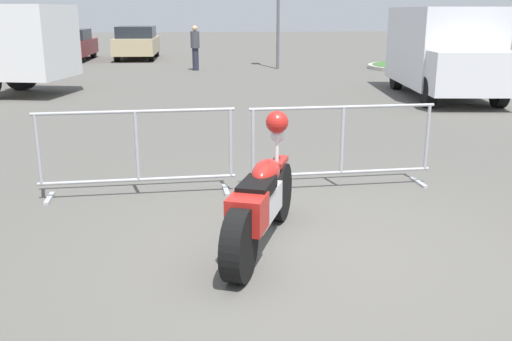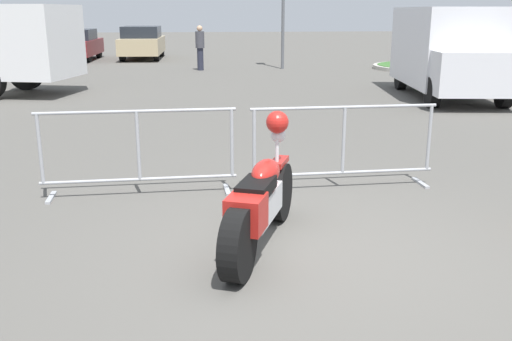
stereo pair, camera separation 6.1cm
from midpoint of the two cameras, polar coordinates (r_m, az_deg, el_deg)
name	(u,v)px [view 2 (the right image)]	position (r m, az deg, el deg)	size (l,w,h in m)	color
ground_plane	(315,255)	(5.44, 6.26, -8.40)	(120.00, 120.00, 0.00)	#54514C
motorcycle	(261,200)	(5.45, 0.82, -3.00)	(0.97, 2.06, 1.22)	black
crowd_barrier_near	(138,151)	(7.10, -11.44, 1.89)	(2.40, 0.50, 1.07)	#9EA0A5
crowd_barrier_far	(343,146)	(7.34, 8.97, 2.47)	(2.40, 0.50, 1.07)	#9EA0A5
delivery_van	(448,49)	(16.11, 18.74, 11.40)	(2.62, 5.22, 2.31)	silver
parked_car_black	(13,44)	(29.40, -23.07, 11.61)	(1.97, 4.49, 1.50)	black
parked_car_maroon	(77,45)	(28.38, -17.40, 11.93)	(1.85, 4.23, 1.41)	maroon
parked_car_tan	(142,42)	(28.38, -11.24, 12.45)	(2.01, 4.57, 1.53)	tan
pedestrian	(200,46)	(22.47, -5.54, 12.28)	(0.45, 0.45, 1.69)	#262838
planter_island	(421,60)	(24.14, 16.22, 10.56)	(4.23, 4.23, 1.16)	#ADA89E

